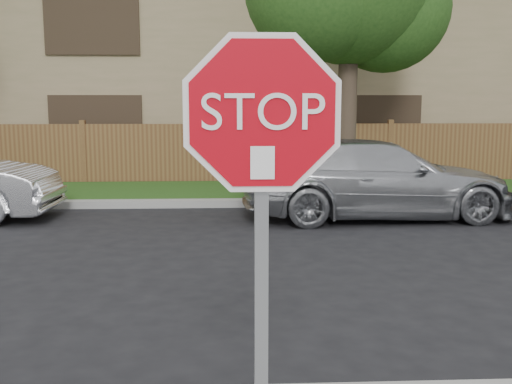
{
  "coord_description": "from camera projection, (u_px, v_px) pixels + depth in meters",
  "views": [
    {
      "loc": [
        -0.28,
        -4.21,
        2.21
      ],
      "look_at": [
        -0.12,
        -0.9,
        1.7
      ],
      "focal_mm": 42.0,
      "sensor_mm": 36.0,
      "label": 1
    }
  ],
  "objects": [
    {
      "name": "far_curb",
      "position": [
        242.0,
        203.0,
        12.54
      ],
      "size": [
        70.0,
        0.3,
        0.15
      ],
      "primitive_type": "cube",
      "color": "gray",
      "rests_on": "ground"
    },
    {
      "name": "grass_strip",
      "position": [
        240.0,
        192.0,
        14.17
      ],
      "size": [
        70.0,
        3.0,
        0.12
      ],
      "primitive_type": "cube",
      "color": "#1E4714",
      "rests_on": "ground"
    },
    {
      "name": "fence",
      "position": [
        239.0,
        155.0,
        15.64
      ],
      "size": [
        70.0,
        0.12,
        1.6
      ],
      "primitive_type": "cube",
      "color": "brown",
      "rests_on": "ground"
    },
    {
      "name": "apartment_building",
      "position": [
        235.0,
        62.0,
        20.75
      ],
      "size": [
        35.2,
        9.2,
        7.2
      ],
      "color": "#8D7F57",
      "rests_on": "ground"
    },
    {
      "name": "stop_sign",
      "position": [
        262.0,
        183.0,
        2.76
      ],
      "size": [
        1.01,
        0.13,
        2.55
      ],
      "color": "gray",
      "rests_on": "sidewalk_near"
    },
    {
      "name": "sedan_right",
      "position": [
        377.0,
        179.0,
        11.28
      ],
      "size": [
        5.16,
        2.24,
        1.48
      ],
      "primitive_type": "imported",
      "rotation": [
        0.0,
        0.0,
        1.61
      ],
      "color": "#A6A8AD",
      "rests_on": "ground"
    }
  ]
}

